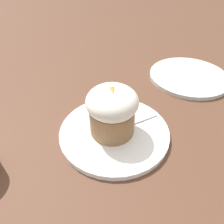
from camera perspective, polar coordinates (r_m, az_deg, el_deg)
ground_plane at (r=0.50m, az=0.61°, el=-5.76°), size 4.00×4.00×0.00m
dessert_plate at (r=0.49m, az=0.62°, el=-5.25°), size 0.24×0.24×0.01m
carrot_cake at (r=0.45m, az=0.00°, el=0.67°), size 0.11×0.11×0.12m
spoon at (r=0.50m, az=4.12°, el=-3.28°), size 0.06×0.11×0.01m
side_plate at (r=0.73m, az=19.40°, el=8.74°), size 0.24×0.24×0.01m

